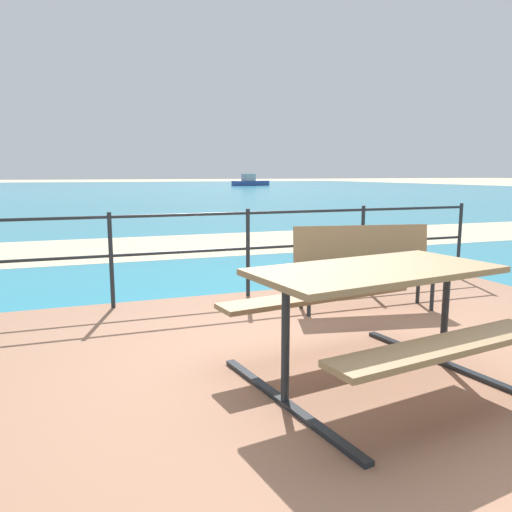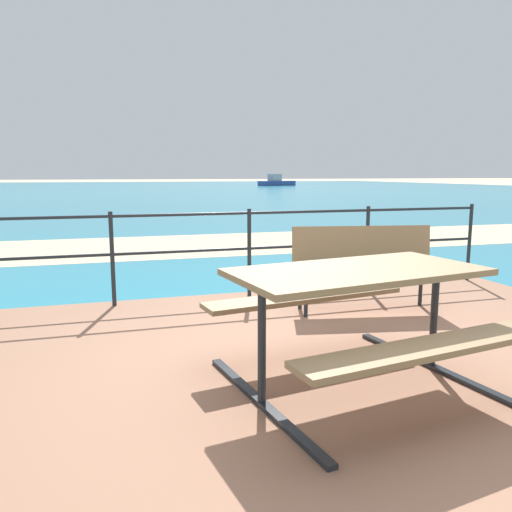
% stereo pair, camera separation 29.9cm
% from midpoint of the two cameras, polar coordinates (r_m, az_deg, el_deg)
% --- Properties ---
extents(ground_plane, '(240.00, 240.00, 0.00)m').
position_cam_midpoint_polar(ground_plane, '(3.63, 12.72, -14.14)').
color(ground_plane, beige).
extents(patio_paving, '(6.40, 5.20, 0.06)m').
position_cam_midpoint_polar(patio_paving, '(3.61, 12.73, -13.71)').
color(patio_paving, '#996B51').
rests_on(patio_paving, ground).
extents(sea_water, '(90.00, 90.00, 0.01)m').
position_cam_midpoint_polar(sea_water, '(42.93, -14.75, 7.15)').
color(sea_water, teal).
rests_on(sea_water, ground).
extents(beach_strip, '(54.03, 3.81, 0.01)m').
position_cam_midpoint_polar(beach_strip, '(10.15, -7.18, 1.21)').
color(beach_strip, beige).
rests_on(beach_strip, ground).
extents(picnic_table, '(1.80, 1.73, 0.78)m').
position_cam_midpoint_polar(picnic_table, '(3.30, 13.91, -4.54)').
color(picnic_table, '#8C704C').
rests_on(picnic_table, patio_paving).
extents(park_bench, '(1.49, 0.68, 0.84)m').
position_cam_midpoint_polar(park_bench, '(5.21, 13.80, -0.40)').
color(park_bench, '#8C704C').
rests_on(park_bench, patio_paving).
extents(railing_fence, '(5.94, 0.04, 0.99)m').
position_cam_midpoint_polar(railing_fence, '(5.59, 0.76, 1.76)').
color(railing_fence, '#1E2328').
rests_on(railing_fence, patio_paving).
extents(boat_mid, '(5.14, 3.10, 1.35)m').
position_cam_midpoint_polar(boat_mid, '(58.98, 2.52, 8.39)').
color(boat_mid, '#2D478C').
rests_on(boat_mid, sea_water).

